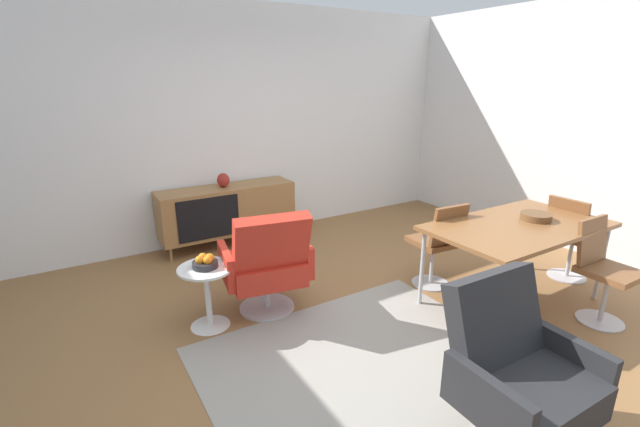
{
  "coord_description": "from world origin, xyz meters",
  "views": [
    {
      "loc": [
        -1.85,
        -2.45,
        1.94
      ],
      "look_at": [
        -0.15,
        0.31,
        0.91
      ],
      "focal_mm": 24.0,
      "sensor_mm": 36.0,
      "label": 1
    }
  ],
  "objects_px": {
    "side_table_round": "(208,290)",
    "lounge_chair_red": "(267,262)",
    "wooden_bowl_on_table": "(536,217)",
    "sideboard": "(227,209)",
    "fruit_bowl": "(205,262)",
    "dining_chair_far_end": "(571,235)",
    "dining_chair_front_right": "(603,267)",
    "armchair_black_shell": "(517,370)",
    "dining_chair_back_left": "(438,241)",
    "dining_table": "(518,229)",
    "vase_cobalt": "(223,180)"
  },
  "relations": [
    {
      "from": "sideboard",
      "to": "wooden_bowl_on_table",
      "type": "relative_size",
      "value": 6.15
    },
    {
      "from": "vase_cobalt",
      "to": "fruit_bowl",
      "type": "height_order",
      "value": "vase_cobalt"
    },
    {
      "from": "dining_chair_far_end",
      "to": "armchair_black_shell",
      "type": "height_order",
      "value": "armchair_black_shell"
    },
    {
      "from": "side_table_round",
      "to": "wooden_bowl_on_table",
      "type": "bearing_deg",
      "value": -21.18
    },
    {
      "from": "dining_table",
      "to": "dining_chair_back_left",
      "type": "xyz_separation_m",
      "value": [
        -0.35,
        0.56,
        -0.23
      ]
    },
    {
      "from": "vase_cobalt",
      "to": "side_table_round",
      "type": "xyz_separation_m",
      "value": [
        -0.75,
        -1.66,
        -0.48
      ]
    },
    {
      "from": "dining_table",
      "to": "dining_chair_far_end",
      "type": "distance_m",
      "value": 0.92
    },
    {
      "from": "dining_chair_back_left",
      "to": "armchair_black_shell",
      "type": "distance_m",
      "value": 1.87
    },
    {
      "from": "dining_chair_back_left",
      "to": "side_table_round",
      "type": "distance_m",
      "value": 2.14
    },
    {
      "from": "sideboard",
      "to": "side_table_round",
      "type": "relative_size",
      "value": 3.08
    },
    {
      "from": "wooden_bowl_on_table",
      "to": "lounge_chair_red",
      "type": "height_order",
      "value": "lounge_chair_red"
    },
    {
      "from": "dining_chair_front_right",
      "to": "dining_chair_far_end",
      "type": "height_order",
      "value": "same"
    },
    {
      "from": "dining_chair_front_right",
      "to": "dining_chair_back_left",
      "type": "bearing_deg",
      "value": 122.26
    },
    {
      "from": "dining_chair_front_right",
      "to": "armchair_black_shell",
      "type": "relative_size",
      "value": 0.9
    },
    {
      "from": "fruit_bowl",
      "to": "sideboard",
      "type": "bearing_deg",
      "value": 64.89
    },
    {
      "from": "wooden_bowl_on_table",
      "to": "dining_chair_far_end",
      "type": "distance_m",
      "value": 0.72
    },
    {
      "from": "wooden_bowl_on_table",
      "to": "dining_chair_back_left",
      "type": "bearing_deg",
      "value": 136.23
    },
    {
      "from": "dining_chair_far_end",
      "to": "dining_chair_back_left",
      "type": "bearing_deg",
      "value": 155.77
    },
    {
      "from": "wooden_bowl_on_table",
      "to": "dining_chair_front_right",
      "type": "bearing_deg",
      "value": -77.9
    },
    {
      "from": "fruit_bowl",
      "to": "wooden_bowl_on_table",
      "type": "bearing_deg",
      "value": -21.19
    },
    {
      "from": "dining_table",
      "to": "dining_chair_front_right",
      "type": "xyz_separation_m",
      "value": [
        0.35,
        -0.56,
        -0.23
      ]
    },
    {
      "from": "dining_chair_front_right",
      "to": "armchair_black_shell",
      "type": "distance_m",
      "value": 1.81
    },
    {
      "from": "vase_cobalt",
      "to": "armchair_black_shell",
      "type": "relative_size",
      "value": 0.17
    },
    {
      "from": "vase_cobalt",
      "to": "wooden_bowl_on_table",
      "type": "bearing_deg",
      "value": -54.53
    },
    {
      "from": "wooden_bowl_on_table",
      "to": "side_table_round",
      "type": "relative_size",
      "value": 0.5
    },
    {
      "from": "dining_table",
      "to": "side_table_round",
      "type": "distance_m",
      "value": 2.67
    },
    {
      "from": "sideboard",
      "to": "lounge_chair_red",
      "type": "relative_size",
      "value": 1.69
    },
    {
      "from": "vase_cobalt",
      "to": "side_table_round",
      "type": "distance_m",
      "value": 1.88
    },
    {
      "from": "dining_chair_far_end",
      "to": "dining_table",
      "type": "bearing_deg",
      "value": 179.95
    },
    {
      "from": "dining_table",
      "to": "side_table_round",
      "type": "height_order",
      "value": "dining_table"
    },
    {
      "from": "dining_table",
      "to": "dining_chair_front_right",
      "type": "distance_m",
      "value": 0.7
    },
    {
      "from": "lounge_chair_red",
      "to": "dining_chair_back_left",
      "type": "bearing_deg",
      "value": -14.81
    },
    {
      "from": "wooden_bowl_on_table",
      "to": "dining_chair_front_right",
      "type": "height_order",
      "value": "dining_chair_front_right"
    },
    {
      "from": "vase_cobalt",
      "to": "dining_chair_front_right",
      "type": "relative_size",
      "value": 0.19
    },
    {
      "from": "sideboard",
      "to": "fruit_bowl",
      "type": "xyz_separation_m",
      "value": [
        -0.78,
        -1.66,
        0.12
      ]
    },
    {
      "from": "dining_chair_back_left",
      "to": "armchair_black_shell",
      "type": "xyz_separation_m",
      "value": [
        -1.05,
        -1.55,
        -0.0
      ]
    },
    {
      "from": "dining_chair_far_end",
      "to": "fruit_bowl",
      "type": "height_order",
      "value": "dining_chair_far_end"
    },
    {
      "from": "armchair_black_shell",
      "to": "dining_chair_front_right",
      "type": "bearing_deg",
      "value": 13.81
    },
    {
      "from": "dining_chair_far_end",
      "to": "lounge_chair_red",
      "type": "bearing_deg",
      "value": 160.9
    },
    {
      "from": "vase_cobalt",
      "to": "dining_table",
      "type": "height_order",
      "value": "vase_cobalt"
    },
    {
      "from": "dining_chair_front_right",
      "to": "dining_chair_far_end",
      "type": "bearing_deg",
      "value": 46.06
    },
    {
      "from": "armchair_black_shell",
      "to": "side_table_round",
      "type": "xyz_separation_m",
      "value": [
        -1.04,
        2.02,
        -0.15
      ]
    },
    {
      "from": "wooden_bowl_on_table",
      "to": "dining_chair_front_right",
      "type": "xyz_separation_m",
      "value": [
        0.12,
        -0.56,
        -0.3
      ]
    },
    {
      "from": "wooden_bowl_on_table",
      "to": "dining_chair_front_right",
      "type": "relative_size",
      "value": 0.3
    },
    {
      "from": "side_table_round",
      "to": "armchair_black_shell",
      "type": "bearing_deg",
      "value": -62.86
    },
    {
      "from": "side_table_round",
      "to": "lounge_chair_red",
      "type": "bearing_deg",
      "value": -6.21
    },
    {
      "from": "dining_table",
      "to": "vase_cobalt",
      "type": "bearing_deg",
      "value": 122.09
    },
    {
      "from": "dining_chair_far_end",
      "to": "lounge_chair_red",
      "type": "relative_size",
      "value": 0.9
    },
    {
      "from": "dining_chair_far_end",
      "to": "armchair_black_shell",
      "type": "distance_m",
      "value": 2.5
    },
    {
      "from": "vase_cobalt",
      "to": "side_table_round",
      "type": "height_order",
      "value": "vase_cobalt"
    }
  ]
}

